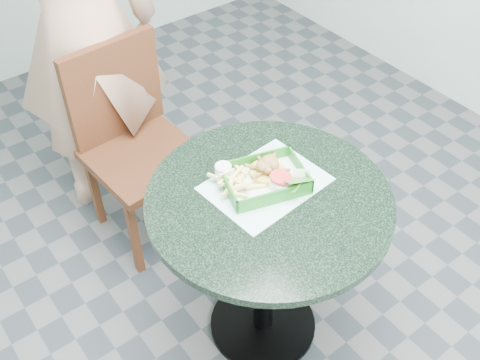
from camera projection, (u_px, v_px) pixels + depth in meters
floor at (263, 324)px, 2.39m from camera, size 4.00×5.00×0.02m
cafe_table at (267, 235)px, 1.99m from camera, size 0.83×0.83×0.75m
dining_chair at (132, 133)px, 2.49m from camera, size 0.45×0.45×0.93m
placemat at (265, 188)px, 1.92m from camera, size 0.41×0.33×0.00m
food_basket at (264, 186)px, 1.91m from camera, size 0.27×0.20×0.06m
crab_sandwich at (264, 171)px, 1.91m from camera, size 0.12×0.12×0.07m
fries_pile at (238, 188)px, 1.86m from camera, size 0.17×0.17×0.05m
sauce_ramekin at (222, 181)px, 1.87m from camera, size 0.06×0.06×0.03m
garnish_cup at (285, 182)px, 1.88m from camera, size 0.12×0.12×0.05m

